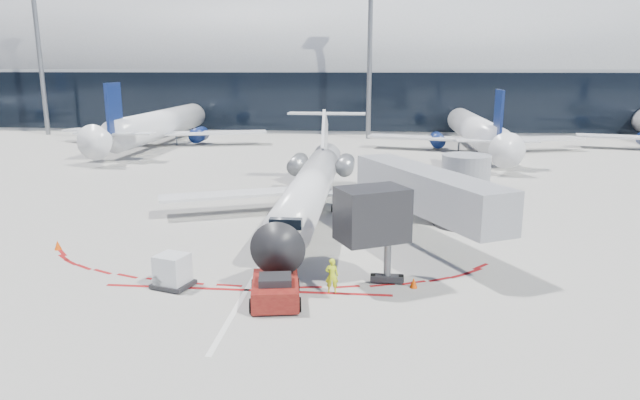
# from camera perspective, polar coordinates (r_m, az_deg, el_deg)

# --- Properties ---
(ground) EXTENTS (260.00, 260.00, 0.00)m
(ground) POSITION_cam_1_polar(r_m,az_deg,el_deg) (38.69, -3.62, -2.54)
(ground) COLOR gray
(ground) RESTS_ON ground
(apron_centerline) EXTENTS (0.25, 40.00, 0.01)m
(apron_centerline) POSITION_cam_1_polar(r_m,az_deg,el_deg) (40.59, -3.17, -1.77)
(apron_centerline) COLOR silver
(apron_centerline) RESTS_ON ground
(apron_stop_bar) EXTENTS (14.00, 0.25, 0.01)m
(apron_stop_bar) POSITION_cam_1_polar(r_m,az_deg,el_deg) (28.00, -7.35, -8.92)
(apron_stop_bar) COLOR maroon
(apron_stop_bar) RESTS_ON ground
(terminal_building) EXTENTS (150.00, 24.15, 24.00)m
(terminal_building) POSITION_cam_1_polar(r_m,az_deg,el_deg) (101.91, 2.18, 12.15)
(terminal_building) COLOR #999C9F
(terminal_building) RESTS_ON ground
(jet_bridge) EXTENTS (10.03, 15.20, 4.90)m
(jet_bridge) POSITION_cam_1_polar(r_m,az_deg,el_deg) (34.76, 11.65, 0.50)
(jet_bridge) COLOR gray
(jet_bridge) RESTS_ON ground
(light_mast_west) EXTENTS (0.70, 0.70, 25.00)m
(light_mast_west) POSITION_cam_1_polar(r_m,az_deg,el_deg) (98.92, -26.26, 13.11)
(light_mast_west) COLOR slate
(light_mast_west) RESTS_ON ground
(light_mast_centre) EXTENTS (0.70, 0.70, 25.00)m
(light_mast_centre) POSITION_cam_1_polar(r_m,az_deg,el_deg) (84.77, 5.00, 14.57)
(light_mast_centre) COLOR slate
(light_mast_centre) RESTS_ON ground
(regional_jet) EXTENTS (22.35, 27.56, 6.90)m
(regional_jet) POSITION_cam_1_polar(r_m,az_deg,el_deg) (40.38, -0.81, 1.53)
(regional_jet) COLOR silver
(regional_jet) RESTS_ON ground
(pushback_tug) EXTENTS (2.72, 5.40, 1.37)m
(pushback_tug) POSITION_cam_1_polar(r_m,az_deg,el_deg) (26.32, -4.49, -8.92)
(pushback_tug) COLOR #560C0C
(pushback_tug) RESTS_ON ground
(ramp_worker) EXTENTS (0.67, 0.48, 1.72)m
(ramp_worker) POSITION_cam_1_polar(r_m,az_deg,el_deg) (27.19, 1.19, -7.57)
(ramp_worker) COLOR #CAE418
(ramp_worker) RESTS_ON ground
(uld_container) EXTENTS (2.12, 1.94, 1.66)m
(uld_container) POSITION_cam_1_polar(r_m,az_deg,el_deg) (28.74, -14.54, -6.92)
(uld_container) COLOR black
(uld_container) RESTS_ON ground
(safety_cone_left) EXTENTS (0.41, 0.41, 0.56)m
(safety_cone_left) POSITION_cam_1_polar(r_m,az_deg,el_deg) (36.89, -24.75, -4.11)
(safety_cone_left) COLOR #E24704
(safety_cone_left) RESTS_ON ground
(safety_cone_right) EXTENTS (0.37, 0.37, 0.51)m
(safety_cone_right) POSITION_cam_1_polar(r_m,az_deg,el_deg) (28.35, 9.34, -8.16)
(safety_cone_right) COLOR #E24704
(safety_cone_right) RESTS_ON ground
(bg_airliner_1) EXTENTS (33.65, 35.63, 10.89)m
(bg_airliner_1) POSITION_cam_1_polar(r_m,az_deg,el_deg) (81.42, -15.59, 9.23)
(bg_airliner_1) COLOR silver
(bg_airliner_1) RESTS_ON ground
(bg_airliner_2) EXTENTS (31.49, 33.34, 10.19)m
(bg_airliner_2) POSITION_cam_1_polar(r_m,az_deg,el_deg) (75.29, 15.34, 8.68)
(bg_airliner_2) COLOR silver
(bg_airliner_2) RESTS_ON ground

